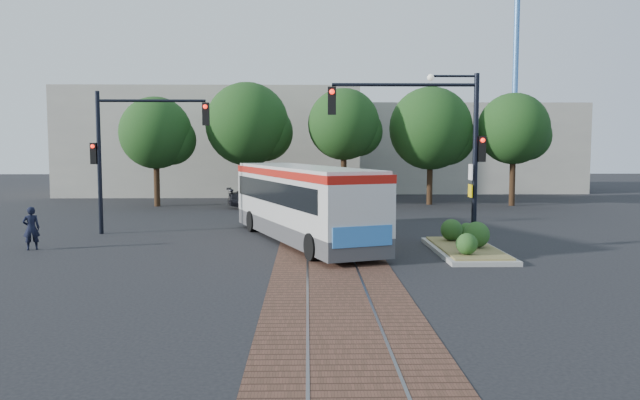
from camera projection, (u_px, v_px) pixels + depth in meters
The scene contains 11 objects.
ground at pixel (328, 248), 22.66m from camera, with size 120.00×120.00×0.00m, color black.
trackbed at pixel (325, 233), 26.65m from camera, with size 3.60×40.00×0.02m.
tree_row at pixel (339, 127), 38.62m from camera, with size 26.40×5.60×7.67m.
warehouses at pixel (310, 145), 50.95m from camera, with size 40.00×13.00×8.00m.
crane at pixel (516, 66), 55.95m from camera, with size 8.00×0.50×18.00m.
city_bus at pixel (302, 200), 24.15m from camera, with size 5.98×11.07×2.93m.
traffic_island at pixel (466, 243), 21.84m from camera, with size 2.20×5.20×1.13m.
signal_pole_main at pixel (440, 133), 21.58m from camera, with size 5.49×0.46×6.00m.
signal_pole_left at pixel (126, 142), 26.14m from camera, with size 4.99×0.34×6.00m.
officer at pixel (31, 228), 22.29m from camera, with size 0.57×0.37×1.56m, color black.
parked_car at pixel (264, 197), 37.24m from camera, with size 1.78×4.39×1.27m, color black.
Camera 1 is at (-0.75, -22.41, 3.73)m, focal length 35.00 mm.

